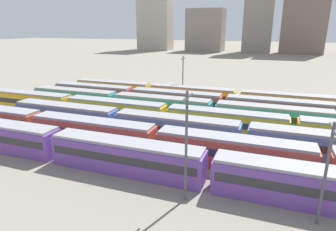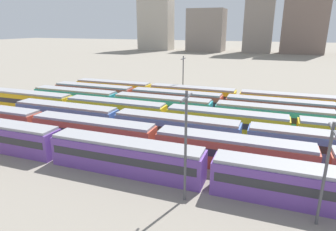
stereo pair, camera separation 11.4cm
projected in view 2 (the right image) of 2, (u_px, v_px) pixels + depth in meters
The scene contains 14 objects.
ground_plane at pixel (86, 117), 52.21m from camera, with size 600.00×600.00×0.00m, color gray.
train_track_0 at pixel (209, 170), 29.09m from camera, with size 74.70×3.06×3.75m.
train_track_1 at pixel (323, 165), 30.13m from camera, with size 112.50×3.06×3.75m.
train_track_2 at pixel (324, 147), 34.52m from camera, with size 93.60×3.06×3.75m.
train_track_3 at pixel (293, 130), 40.26m from camera, with size 112.50×3.06×3.75m.
train_track_4 at pixel (214, 112), 48.96m from camera, with size 74.70×3.06×3.75m.
train_track_5 at pixel (278, 109), 50.23m from camera, with size 93.60×3.06×3.75m.
catenary_pole_0 at pixel (326, 170), 22.52m from camera, with size 0.24×3.20×8.99m.
catenary_pole_2 at pixel (186, 143), 25.65m from camera, with size 0.24×3.20×10.60m.
catenary_pole_3 at pixel (183, 76), 63.21m from camera, with size 0.24×3.20×9.73m.
distant_building_0 at pixel (156, 10), 196.99m from camera, with size 22.50×13.80×52.69m, color #B2A899.
distant_building_1 at pixel (206, 30), 189.02m from camera, with size 23.33×18.16×26.77m, color gray.
distant_building_2 at pixel (260, 7), 174.21m from camera, with size 17.01×14.59×54.20m, color gray.
distant_building_3 at pixel (307, 6), 165.73m from camera, with size 24.50×12.26×54.69m, color #7A665B.
Camera 2 is at (31.21, -25.97, 15.78)m, focal length 30.73 mm.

